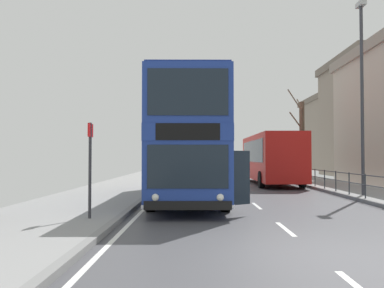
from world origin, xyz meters
TOP-DOWN VIEW (x-y plane):
  - ground at (-0.72, -0.00)m, footprint 15.80×140.00m
  - double_decker_bus_main at (-2.50, 9.08)m, footprint 3.37×11.10m
  - background_bus_far_lane at (2.67, 19.46)m, footprint 2.61×10.50m
  - pedestrian_railing_far_kerb at (4.45, 17.34)m, footprint 0.05×34.49m
  - bus_stop_sign_near at (-5.01, 3.37)m, footprint 0.08×0.44m
  - street_lamp_far_side at (4.95, 10.20)m, footprint 0.28×0.60m
  - bare_tree_far_00 at (5.80, 23.74)m, footprint 1.21×2.88m
  - background_building_02 at (17.56, 47.67)m, footprint 8.70×15.39m

SIDE VIEW (x-z plane):
  - ground at x=-0.72m, z-range -0.06..0.14m
  - pedestrian_railing_far_kerb at x=4.45m, z-range 0.30..1.26m
  - bus_stop_sign_near at x=-5.01m, z-range 0.44..2.98m
  - background_bus_far_lane at x=2.67m, z-range 0.15..3.29m
  - double_decker_bus_main at x=-2.50m, z-range 0.10..4.58m
  - bare_tree_far_00 at x=5.80m, z-range -0.18..6.62m
  - street_lamp_far_side at x=4.95m, z-range 0.76..9.09m
  - background_building_02 at x=17.56m, z-range 0.03..9.91m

